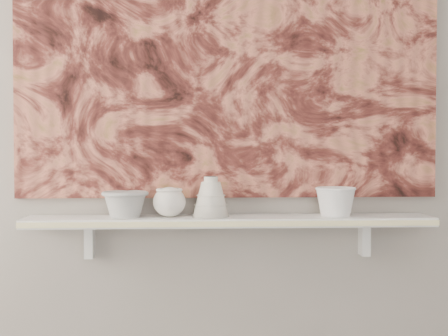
{
  "coord_description": "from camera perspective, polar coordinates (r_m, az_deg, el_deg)",
  "views": [
    {
      "loc": [
        -0.14,
        -0.63,
        1.16
      ],
      "look_at": [
        -0.02,
        1.49,
        1.1
      ],
      "focal_mm": 50.0,
      "sensor_mm": 36.0,
      "label": 1
    }
  ],
  "objects": [
    {
      "name": "painting",
      "position": [
        2.25,
        0.4,
        11.37
      ],
      "size": [
        1.5,
        0.02,
        1.1
      ],
      "primitive_type": "cube",
      "color": "#5B2520",
      "rests_on": "wall_back"
    },
    {
      "name": "shelf_stripe",
      "position": [
        2.06,
        0.69,
        -5.15
      ],
      "size": [
        1.4,
        0.01,
        0.02
      ],
      "primitive_type": "cube",
      "color": "beige",
      "rests_on": "shelf"
    },
    {
      "name": "shelf",
      "position": [
        2.16,
        0.53,
        -4.86
      ],
      "size": [
        1.4,
        0.18,
        0.03
      ],
      "primitive_type": "cube",
      "color": "silver",
      "rests_on": "wall_back"
    },
    {
      "name": "bracket_left",
      "position": [
        2.25,
        -12.19,
        -6.53
      ],
      "size": [
        0.03,
        0.06,
        0.12
      ],
      "primitive_type": "cube",
      "color": "silver",
      "rests_on": "wall_back"
    },
    {
      "name": "cup_cream",
      "position": [
        2.15,
        -5.02,
        -3.12
      ],
      "size": [
        0.13,
        0.13,
        0.1
      ],
      "primitive_type": null,
      "rotation": [
        0.0,
        0.0,
        0.2
      ],
      "color": "silver",
      "rests_on": "shelf"
    },
    {
      "name": "bracket_right",
      "position": [
        2.31,
        12.71,
        -6.33
      ],
      "size": [
        0.03,
        0.06,
        0.12
      ],
      "primitive_type": "cube",
      "color": "silver",
      "rests_on": "wall_back"
    },
    {
      "name": "house_motif",
      "position": [
        2.28,
        11.77,
        3.44
      ],
      "size": [
        0.09,
        0.0,
        0.08
      ],
      "primitive_type": "cube",
      "color": "black",
      "rests_on": "painting"
    },
    {
      "name": "bell_vessel",
      "position": [
        2.15,
        -1.21,
        -2.62
      ],
      "size": [
        0.14,
        0.14,
        0.14
      ],
      "primitive_type": null,
      "rotation": [
        0.0,
        0.0,
        -0.15
      ],
      "color": "beige",
      "rests_on": "shelf"
    },
    {
      "name": "wall_back",
      "position": [
        2.25,
        0.38,
        6.52
      ],
      "size": [
        3.6,
        0.0,
        3.6
      ],
      "primitive_type": "plane",
      "rotation": [
        1.57,
        0.0,
        0.0
      ],
      "color": "gray",
      "rests_on": "floor"
    },
    {
      "name": "bowl_grey",
      "position": [
        2.16,
        -9.03,
        -3.24
      ],
      "size": [
        0.19,
        0.19,
        0.09
      ],
      "primitive_type": null,
      "rotation": [
        0.0,
        0.0,
        -0.19
      ],
      "color": "#989896",
      "rests_on": "shelf"
    },
    {
      "name": "bowl_white",
      "position": [
        2.2,
        10.17,
        -3.02
      ],
      "size": [
        0.17,
        0.17,
        0.1
      ],
      "primitive_type": null,
      "rotation": [
        0.0,
        0.0,
        0.22
      ],
      "color": "silver",
      "rests_on": "shelf"
    }
  ]
}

